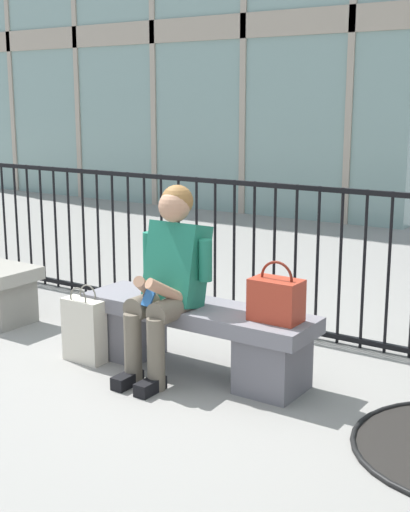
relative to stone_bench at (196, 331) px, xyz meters
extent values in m
plane|color=gray|center=(0.00, 0.00, -0.27)|extent=(60.00, 60.00, 0.00)
cube|color=slate|center=(0.00, 0.00, 0.13)|extent=(1.60, 0.44, 0.10)
cube|color=slate|center=(-0.56, 0.00, -0.10)|extent=(0.36, 0.37, 0.35)
cube|color=slate|center=(0.56, 0.00, -0.10)|extent=(0.36, 0.37, 0.35)
cylinder|color=#6B6051|center=(-0.21, -0.18, 0.20)|extent=(0.15, 0.40, 0.15)
cylinder|color=#6B6051|center=(-0.21, -0.38, -0.05)|extent=(0.11, 0.11, 0.45)
cube|color=black|center=(-0.21, -0.44, -0.23)|extent=(0.09, 0.22, 0.08)
cylinder|color=#6B6051|center=(-0.03, -0.18, 0.20)|extent=(0.15, 0.40, 0.15)
cylinder|color=#6B6051|center=(-0.03, -0.38, -0.05)|extent=(0.11, 0.11, 0.45)
cube|color=black|center=(-0.03, -0.44, -0.23)|extent=(0.09, 0.22, 0.08)
cube|color=#1E7259|center=(-0.12, -0.04, 0.44)|extent=(0.36, 0.30, 0.55)
cylinder|color=#1E7259|center=(-0.34, -0.04, 0.49)|extent=(0.08, 0.08, 0.26)
cylinder|color=tan|center=(-0.20, -0.26, 0.32)|extent=(0.16, 0.28, 0.20)
cylinder|color=#1E7259|center=(0.10, -0.04, 0.49)|extent=(0.08, 0.08, 0.26)
cylinder|color=tan|center=(-0.04, -0.26, 0.32)|extent=(0.16, 0.28, 0.20)
cube|color=#2D6BB7|center=(-0.12, -0.32, 0.30)|extent=(0.07, 0.10, 0.13)
sphere|color=tan|center=(-0.12, -0.06, 0.81)|extent=(0.20, 0.20, 0.20)
sphere|color=olive|center=(-0.12, -0.03, 0.84)|extent=(0.20, 0.20, 0.20)
cube|color=#B23823|center=(0.58, -0.01, 0.30)|extent=(0.30, 0.18, 0.25)
torus|color=maroon|center=(0.58, -0.01, 0.44)|extent=(0.21, 0.02, 0.21)
cube|color=beige|center=(-0.73, -0.27, -0.06)|extent=(0.30, 0.13, 0.43)
torus|color=slate|center=(-0.73, -0.31, 0.18)|extent=(0.14, 0.01, 0.14)
torus|color=slate|center=(-0.73, -0.22, 0.18)|extent=(0.14, 0.01, 0.14)
cylinder|color=black|center=(-3.01, 1.03, 0.29)|extent=(0.02, 0.02, 1.13)
cylinder|color=black|center=(-2.84, 1.03, 0.29)|extent=(0.02, 0.02, 1.13)
cylinder|color=black|center=(-2.66, 1.03, 0.29)|extent=(0.02, 0.02, 1.13)
cylinder|color=black|center=(-2.48, 1.03, 0.29)|extent=(0.02, 0.02, 1.13)
cylinder|color=black|center=(-2.30, 1.03, 0.29)|extent=(0.02, 0.02, 1.13)
cylinder|color=black|center=(-2.13, 1.03, 0.29)|extent=(0.02, 0.02, 1.13)
cylinder|color=black|center=(-1.95, 1.03, 0.29)|extent=(0.02, 0.02, 1.13)
cylinder|color=black|center=(-1.77, 1.03, 0.29)|extent=(0.02, 0.02, 1.13)
cylinder|color=black|center=(-1.60, 1.03, 0.29)|extent=(0.02, 0.02, 1.13)
cylinder|color=black|center=(-1.42, 1.03, 0.29)|extent=(0.02, 0.02, 1.13)
cylinder|color=black|center=(-1.24, 1.03, 0.29)|extent=(0.02, 0.02, 1.13)
cylinder|color=black|center=(-1.06, 1.03, 0.29)|extent=(0.02, 0.02, 1.13)
cylinder|color=black|center=(-0.89, 1.03, 0.29)|extent=(0.02, 0.02, 1.13)
cylinder|color=black|center=(-0.71, 1.03, 0.29)|extent=(0.02, 0.02, 1.13)
cylinder|color=black|center=(-0.53, 1.03, 0.29)|extent=(0.02, 0.02, 1.13)
cylinder|color=black|center=(-0.35, 1.03, 0.29)|extent=(0.02, 0.02, 1.13)
cylinder|color=black|center=(-0.18, 1.03, 0.29)|extent=(0.02, 0.02, 1.13)
cylinder|color=black|center=(0.00, 1.03, 0.29)|extent=(0.02, 0.02, 1.13)
cylinder|color=black|center=(0.18, 1.03, 0.29)|extent=(0.02, 0.02, 1.13)
cylinder|color=black|center=(0.35, 1.03, 0.29)|extent=(0.02, 0.02, 1.13)
cylinder|color=black|center=(0.53, 1.03, 0.29)|extent=(0.02, 0.02, 1.13)
cylinder|color=black|center=(0.71, 1.03, 0.29)|extent=(0.02, 0.02, 1.13)
cylinder|color=black|center=(0.89, 1.03, 0.29)|extent=(0.02, 0.02, 1.13)
cube|color=black|center=(0.00, 1.03, -0.22)|extent=(9.93, 0.04, 0.04)
cube|color=black|center=(0.00, 1.03, 0.84)|extent=(9.93, 0.04, 0.04)
cube|color=gray|center=(-1.83, -0.01, -0.10)|extent=(0.36, 0.37, 0.35)
cube|color=#AD9E8C|center=(-5.75, 5.81, 2.53)|extent=(10.27, 0.04, 0.36)
camera|label=1|loc=(2.49, -3.57, 1.45)|focal=49.81mm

